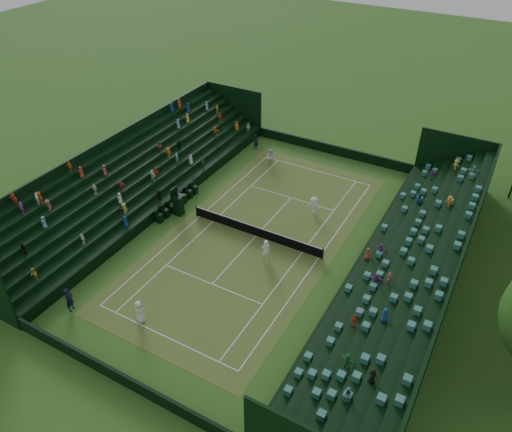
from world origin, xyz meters
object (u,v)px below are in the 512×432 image
object	(u,v)px
player_near_east	(266,251)
player_far_east	(314,205)
player_far_west	(271,157)
player_near_west	(139,312)
tennis_net	(256,231)
umpire_chair	(178,202)

from	to	relation	value
player_near_east	player_far_east	bearing A→B (deg)	-130.30
player_far_west	player_far_east	world-z (taller)	player_far_west
player_near_west	player_far_east	bearing A→B (deg)	-88.42
tennis_net	player_near_east	xyz separation A→B (m)	(2.11, -2.26, 0.45)
tennis_net	player_near_west	size ratio (longest dim) A/B	6.86
player_far_east	umpire_chair	bearing A→B (deg)	-153.89
player_near_east	player_far_east	distance (m)	7.50
player_near_west	player_near_east	distance (m)	10.26
tennis_net	player_far_west	world-z (taller)	player_far_west
player_near_west	player_far_east	size ratio (longest dim) A/B	1.06
umpire_chair	player_far_west	bearing A→B (deg)	75.38
player_near_west	player_far_east	xyz separation A→B (m)	(4.85, 16.80, -0.04)
tennis_net	player_near_east	bearing A→B (deg)	-46.98
tennis_net	player_far_west	size ratio (longest dim) A/B	6.42
player_far_west	tennis_net	bearing A→B (deg)	-69.07
player_far_west	player_far_east	bearing A→B (deg)	-38.84
tennis_net	player_far_west	xyz separation A→B (m)	(-4.33, 10.62, 0.38)
player_near_west	player_far_west	bearing A→B (deg)	-66.74
umpire_chair	player_far_east	distance (m)	11.48
player_near_west	player_far_west	xyz separation A→B (m)	(-2.17, 22.21, 0.06)
player_far_west	player_far_east	xyz separation A→B (m)	(7.02, -5.40, -0.10)
umpire_chair	player_far_west	xyz separation A→B (m)	(2.91, 11.15, -0.28)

